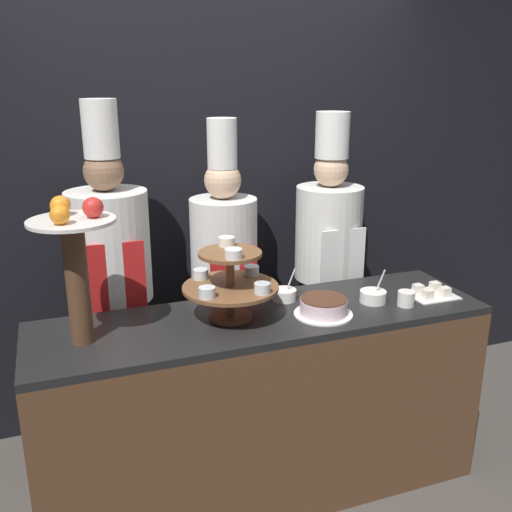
% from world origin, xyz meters
% --- Properties ---
extents(wall_back, '(10.00, 0.06, 2.80)m').
position_xyz_m(wall_back, '(0.00, 1.19, 1.40)').
color(wall_back, black).
rests_on(wall_back, ground_plane).
extents(buffet_counter, '(2.09, 0.57, 0.94)m').
position_xyz_m(buffet_counter, '(0.00, 0.29, 0.47)').
color(buffet_counter, brown).
rests_on(buffet_counter, ground_plane).
extents(tiered_stand, '(0.43, 0.43, 0.35)m').
position_xyz_m(tiered_stand, '(-0.15, 0.30, 1.12)').
color(tiered_stand, brown).
rests_on(tiered_stand, buffet_counter).
extents(fruit_pedestal, '(0.34, 0.34, 0.59)m').
position_xyz_m(fruit_pedestal, '(-0.79, 0.28, 1.30)').
color(fruit_pedestal, brown).
rests_on(fruit_pedestal, buffet_counter).
extents(cake_round, '(0.27, 0.27, 0.08)m').
position_xyz_m(cake_round, '(0.25, 0.19, 0.98)').
color(cake_round, white).
rests_on(cake_round, buffet_counter).
extents(cup_white, '(0.08, 0.08, 0.07)m').
position_xyz_m(cup_white, '(0.67, 0.16, 0.97)').
color(cup_white, white).
rests_on(cup_white, buffet_counter).
extents(cake_square_tray, '(0.22, 0.20, 0.05)m').
position_xyz_m(cake_square_tray, '(0.86, 0.22, 0.96)').
color(cake_square_tray, white).
rests_on(cake_square_tray, buffet_counter).
extents(serving_bowl_near, '(0.13, 0.13, 0.16)m').
position_xyz_m(serving_bowl_near, '(0.55, 0.25, 0.97)').
color(serving_bowl_near, white).
rests_on(serving_bowl_near, buffet_counter).
extents(serving_bowl_far, '(0.12, 0.12, 0.16)m').
position_xyz_m(serving_bowl_far, '(0.16, 0.42, 0.97)').
color(serving_bowl_far, white).
rests_on(serving_bowl_far, buffet_counter).
extents(chef_left, '(0.39, 0.39, 1.88)m').
position_xyz_m(chef_left, '(-0.61, 0.82, 1.00)').
color(chef_left, '#38332D').
rests_on(chef_left, ground_plane).
extents(chef_center_left, '(0.35, 0.35, 1.78)m').
position_xyz_m(chef_center_left, '(-0.02, 0.82, 0.95)').
color(chef_center_left, '#28282D').
rests_on(chef_center_left, ground_plane).
extents(chef_center_right, '(0.37, 0.37, 1.80)m').
position_xyz_m(chef_center_right, '(0.59, 0.82, 0.98)').
color(chef_center_right, black).
rests_on(chef_center_right, ground_plane).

